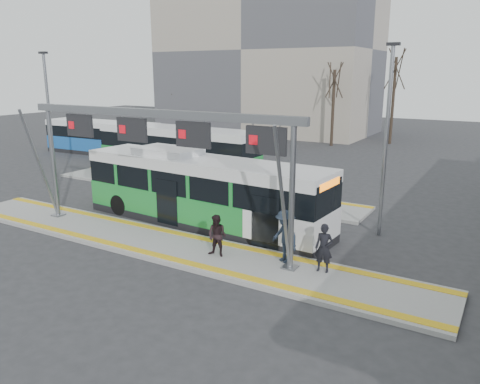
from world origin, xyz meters
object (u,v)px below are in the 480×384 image
object	(u,v)px
hero_bus	(202,192)
passenger_a	(324,248)
passenger_b	(217,236)
gantry	(154,137)
passenger_c	(285,236)

from	to	relation	value
hero_bus	passenger_a	distance (m)	7.20
hero_bus	passenger_b	distance (m)	4.33
gantry	passenger_c	size ratio (longest dim) A/B	6.82
gantry	passenger_b	distance (m)	4.58
gantry	hero_bus	bearing A→B (deg)	86.10
passenger_a	passenger_b	distance (m)	3.91
passenger_a	passenger_c	size ratio (longest dim) A/B	0.87
gantry	passenger_c	distance (m)	6.32
passenger_a	passenger_c	distance (m)	1.50
hero_bus	passenger_b	size ratio (longest dim) A/B	7.86
hero_bus	passenger_a	world-z (taller)	hero_bus
hero_bus	passenger_c	xyz separation A→B (m)	(5.24, -2.39, -0.42)
passenger_a	passenger_b	size ratio (longest dim) A/B	1.07
passenger_a	gantry	bearing A→B (deg)	174.91
gantry	hero_bus	world-z (taller)	gantry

